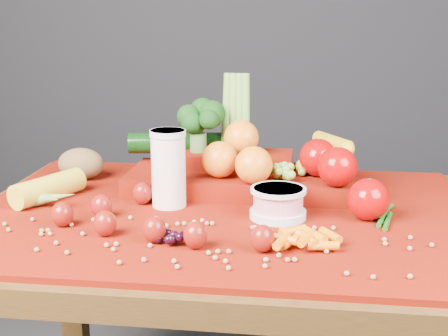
# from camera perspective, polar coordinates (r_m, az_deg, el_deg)

# --- Properties ---
(table) EXTENTS (1.10, 0.80, 0.75)m
(table) POSITION_cam_1_polar(r_m,az_deg,el_deg) (1.37, -0.11, -8.13)
(table) COLOR #311C0B
(table) RESTS_ON ground
(red_cloth) EXTENTS (1.05, 0.75, 0.01)m
(red_cloth) POSITION_cam_1_polar(r_m,az_deg,el_deg) (1.33, -0.11, -4.13)
(red_cloth) COLOR #670D03
(red_cloth) RESTS_ON table
(milk_glass) EXTENTS (0.08, 0.08, 0.17)m
(milk_glass) POSITION_cam_1_polar(r_m,az_deg,el_deg) (1.34, -5.10, 0.22)
(milk_glass) COLOR #F4DDD4
(milk_glass) RESTS_ON red_cloth
(yogurt_bowl) EXTENTS (0.12, 0.12, 0.06)m
(yogurt_bowl) POSITION_cam_1_polar(r_m,az_deg,el_deg) (1.28, 4.97, -3.10)
(yogurt_bowl) COLOR silver
(yogurt_bowl) RESTS_ON red_cloth
(strawberry_scatter) EXTENTS (0.44, 0.28, 0.05)m
(strawberry_scatter) POSITION_cam_1_polar(r_m,az_deg,el_deg) (1.21, -7.36, -4.53)
(strawberry_scatter) COLOR maroon
(strawberry_scatter) RESTS_ON red_cloth
(dark_grape_cluster) EXTENTS (0.06, 0.05, 0.03)m
(dark_grape_cluster) POSITION_cam_1_polar(r_m,az_deg,el_deg) (1.15, -4.78, -6.23)
(dark_grape_cluster) COLOR black
(dark_grape_cluster) RESTS_ON red_cloth
(soybean_scatter) EXTENTS (0.84, 0.24, 0.01)m
(soybean_scatter) POSITION_cam_1_polar(r_m,az_deg,el_deg) (1.14, -1.45, -6.83)
(soybean_scatter) COLOR #A47746
(soybean_scatter) RESTS_ON red_cloth
(corn_ear) EXTENTS (0.24, 0.26, 0.06)m
(corn_ear) POSITION_cam_1_polar(r_m,az_deg,el_deg) (1.41, -15.89, -2.41)
(corn_ear) COLOR yellow
(corn_ear) RESTS_ON red_cloth
(potato) EXTENTS (0.12, 0.08, 0.08)m
(potato) POSITION_cam_1_polar(r_m,az_deg,el_deg) (1.60, -12.94, 0.38)
(potato) COLOR brown
(potato) RESTS_ON red_cloth
(baby_carrot_pile) EXTENTS (0.17, 0.17, 0.03)m
(baby_carrot_pile) POSITION_cam_1_polar(r_m,az_deg,el_deg) (1.14, 7.75, -6.38)
(baby_carrot_pile) COLOR orange
(baby_carrot_pile) RESTS_ON red_cloth
(green_bean_pile) EXTENTS (0.14, 0.12, 0.01)m
(green_bean_pile) POSITION_cam_1_polar(r_m,az_deg,el_deg) (1.32, 14.11, -4.29)
(green_bean_pile) COLOR #135313
(green_bean_pile) RESTS_ON red_cloth
(produce_mound) EXTENTS (0.61, 0.36, 0.27)m
(produce_mound) POSITION_cam_1_polar(r_m,az_deg,el_deg) (1.45, 2.65, 0.23)
(produce_mound) COLOR #670D03
(produce_mound) RESTS_ON red_cloth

